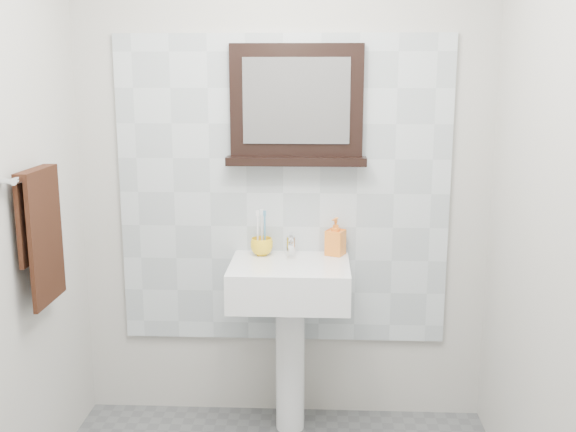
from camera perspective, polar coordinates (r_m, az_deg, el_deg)
The scene contains 10 objects.
back_wall at distance 3.26m, azimuth -0.39°, elevation 3.75°, with size 2.00×0.01×2.50m, color #BAB8B1.
front_wall at distance 1.14m, azimuth -6.50°, elevation -12.55°, with size 2.00×0.01×2.50m, color #BAB8B1.
splashback at distance 3.27m, azimuth -0.40°, elevation 1.99°, with size 1.60×0.02×1.50m, color silver.
pedestal_sink at distance 3.18m, azimuth 0.15°, elevation -7.15°, with size 0.55×0.44×0.96m.
toothbrush_cup at distance 3.24m, azimuth -2.24°, elevation -2.60°, with size 0.11×0.11×0.08m, color yellow.
toothbrushes at distance 3.22m, azimuth -2.27°, elevation -1.21°, with size 0.05×0.04×0.21m.
soap_dispenser at distance 3.24m, azimuth 4.05°, elevation -1.74°, with size 0.08×0.08×0.18m, color #F6551C.
framed_mirror at distance 3.19m, azimuth 0.72°, elevation 9.13°, with size 0.66×0.11×0.56m.
towel_bar at distance 2.84m, azimuth -20.64°, elevation 3.36°, with size 0.07×0.40×0.03m.
hand_towel at distance 2.88m, azimuth -20.20°, elevation -0.78°, with size 0.06×0.30×0.55m.
Camera 1 is at (0.17, -2.12, 1.72)m, focal length 42.00 mm.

